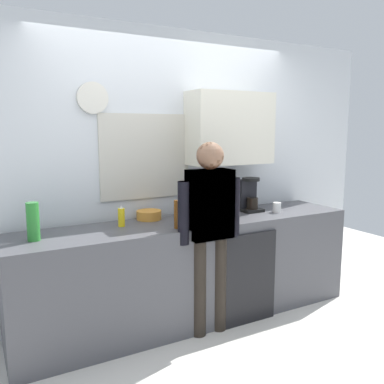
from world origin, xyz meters
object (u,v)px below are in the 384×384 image
bottle_amber_beer (178,214)px  person_guest (210,223)px  coffee_maker (249,196)px  potted_plant (218,204)px  person_at_sink (210,223)px  storage_canister (198,211)px  cup_white_mug (277,207)px  dish_soap (121,217)px  bottle_clear_soda (33,222)px  bottle_red_vinegar (225,210)px  mixing_bowl (149,215)px

bottle_amber_beer → person_guest: size_ratio=0.14×
coffee_maker → potted_plant: size_ratio=1.43×
coffee_maker → person_at_sink: (-0.70, -0.41, -0.10)m
storage_canister → coffee_maker: bearing=12.5°
cup_white_mug → dish_soap: size_ratio=0.53×
potted_plant → storage_canister: size_ratio=1.35×
bottle_clear_soda → cup_white_mug: bearing=-1.7°
person_at_sink → potted_plant: bearing=35.9°
person_guest → potted_plant: bearing=-108.5°
cup_white_mug → person_at_sink: 0.92m
bottle_clear_soda → dish_soap: bearing=8.9°
bottle_red_vinegar → person_at_sink: bearing=-156.8°
cup_white_mug → person_guest: 0.92m
bottle_red_vinegar → bottle_amber_beer: size_ratio=0.96×
bottle_amber_beer → person_guest: person_guest is taller
dish_soap → bottle_red_vinegar: bearing=-21.0°
cup_white_mug → bottle_red_vinegar: bearing=-168.8°
bottle_amber_beer → mixing_bowl: (-0.08, 0.41, -0.08)m
bottle_amber_beer → mixing_bowl: bottle_amber_beer is taller
coffee_maker → person_guest: 0.81m
bottle_amber_beer → mixing_bowl: 0.43m
coffee_maker → mixing_bowl: coffee_maker is taller
bottle_red_vinegar → cup_white_mug: size_ratio=2.32×
bottle_amber_beer → storage_canister: 0.31m
bottle_clear_soda → coffee_maker: bearing=3.4°
bottle_red_vinegar → person_guest: 0.23m
coffee_maker → person_at_sink: 0.81m
coffee_maker → person_at_sink: person_at_sink is taller
cup_white_mug → potted_plant: potted_plant is taller
coffee_maker → bottle_amber_beer: bearing=-162.5°
dish_soap → person_guest: (0.61, -0.40, -0.03)m
bottle_red_vinegar → cup_white_mug: 0.71m
mixing_bowl → person_guest: 0.61m
dish_soap → mixing_bowl: bearing=23.7°
storage_canister → bottle_red_vinegar: bearing=-47.5°
coffee_maker → cup_white_mug: bearing=-43.0°
cup_white_mug → storage_canister: (-0.85, 0.04, 0.04)m
bottle_clear_soda → potted_plant: size_ratio=1.22×
coffee_maker → dish_soap: 1.31m
person_guest → bottle_clear_soda: bearing=12.4°
bottle_red_vinegar → storage_canister: size_ratio=1.29×
bottle_red_vinegar → cup_white_mug: bearing=11.2°
person_guest → storage_canister: bearing=-73.7°
person_at_sink → person_guest: (0.00, 0.00, 0.00)m
coffee_maker → dish_soap: bearing=-179.5°
coffee_maker → bottle_amber_beer: coffee_maker is taller
coffee_maker → potted_plant: bearing=-162.2°
dish_soap → storage_canister: bearing=-11.7°
potted_plant → storage_canister: potted_plant is taller
coffee_maker → cup_white_mug: size_ratio=3.47×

